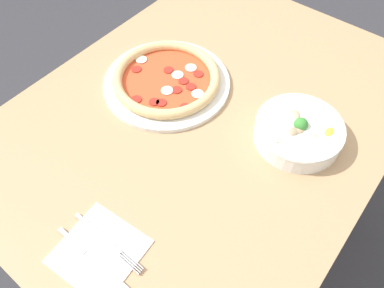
{
  "coord_description": "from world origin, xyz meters",
  "views": [
    {
      "loc": [
        0.51,
        0.36,
        1.45
      ],
      "look_at": [
        0.12,
        0.04,
        0.77
      ],
      "focal_mm": 35.0,
      "sensor_mm": 36.0,
      "label": 1
    }
  ],
  "objects_px": {
    "pizza": "(167,80)",
    "fork": "(107,241)",
    "knife": "(88,256)",
    "bowl": "(299,131)"
  },
  "relations": [
    {
      "from": "bowl",
      "to": "fork",
      "type": "distance_m",
      "value": 0.48
    },
    {
      "from": "pizza",
      "to": "bowl",
      "type": "xyz_separation_m",
      "value": [
        -0.05,
        0.36,
        0.01
      ]
    },
    {
      "from": "bowl",
      "to": "knife",
      "type": "xyz_separation_m",
      "value": [
        0.5,
        -0.17,
        -0.02
      ]
    },
    {
      "from": "bowl",
      "to": "fork",
      "type": "relative_size",
      "value": 1.11
    },
    {
      "from": "fork",
      "to": "knife",
      "type": "xyz_separation_m",
      "value": [
        0.04,
        -0.01,
        -0.0
      ]
    },
    {
      "from": "knife",
      "to": "pizza",
      "type": "bearing_deg",
      "value": 113.69
    },
    {
      "from": "pizza",
      "to": "bowl",
      "type": "bearing_deg",
      "value": 98.33
    },
    {
      "from": "pizza",
      "to": "fork",
      "type": "height_order",
      "value": "pizza"
    },
    {
      "from": "fork",
      "to": "bowl",
      "type": "bearing_deg",
      "value": 71.18
    },
    {
      "from": "pizza",
      "to": "fork",
      "type": "relative_size",
      "value": 1.81
    }
  ]
}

